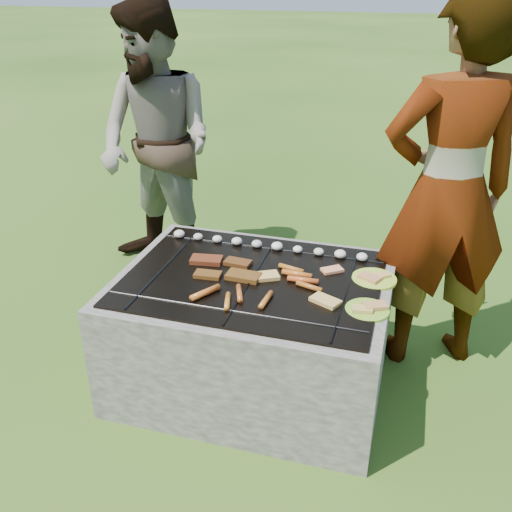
% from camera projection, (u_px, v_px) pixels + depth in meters
% --- Properties ---
extents(lawn, '(60.00, 60.00, 0.00)m').
position_uv_depth(lawn, '(253.00, 378.00, 3.01)').
color(lawn, '#244611').
rests_on(lawn, ground).
extents(fire_pit, '(1.30, 1.00, 0.62)m').
position_uv_depth(fire_pit, '(253.00, 334.00, 2.88)').
color(fire_pit, gray).
rests_on(fire_pit, ground).
extents(mushrooms, '(1.06, 0.06, 0.04)m').
position_uv_depth(mushrooms, '(267.00, 245.00, 3.01)').
color(mushrooms, beige).
rests_on(mushrooms, fire_pit).
extents(pork_slabs, '(0.40, 0.24, 0.02)m').
position_uv_depth(pork_slabs, '(225.00, 268.00, 2.79)').
color(pork_slabs, '#993F1B').
rests_on(pork_slabs, fire_pit).
extents(sausages, '(0.56, 0.48, 0.03)m').
position_uv_depth(sausages, '(266.00, 286.00, 2.63)').
color(sausages, orange).
rests_on(sausages, fire_pit).
extents(bread_on_grate, '(0.47, 0.42, 0.02)m').
position_uv_depth(bread_on_grate, '(299.00, 284.00, 2.66)').
color(bread_on_grate, tan).
rests_on(bread_on_grate, fire_pit).
extents(plate_far, '(0.24, 0.24, 0.03)m').
position_uv_depth(plate_far, '(374.00, 279.00, 2.72)').
color(plate_far, '#FFF83C').
rests_on(plate_far, fire_pit).
extents(plate_near, '(0.20, 0.20, 0.03)m').
position_uv_depth(plate_near, '(368.00, 309.00, 2.48)').
color(plate_near, '#A8D432').
rests_on(plate_near, fire_pit).
extents(cook, '(0.82, 0.69, 1.91)m').
position_uv_depth(cook, '(448.00, 193.00, 2.79)').
color(cook, gray).
rests_on(cook, ground).
extents(bystander, '(1.06, 0.95, 1.80)m').
position_uv_depth(bystander, '(157.00, 145.00, 3.74)').
color(bystander, gray).
rests_on(bystander, ground).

